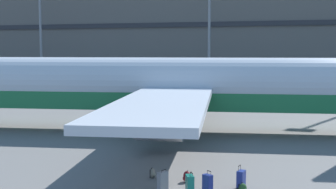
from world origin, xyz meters
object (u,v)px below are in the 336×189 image
Objects in this scene: suitcase_black at (241,179)px; backpack_red at (153,173)px; suitcase_small at (208,183)px; backpack_silver at (243,189)px; suitcase_orange at (190,185)px; airliner at (172,87)px; suitcase_navy at (163,182)px; backpack_large at (187,177)px.

backpack_red is at bearing 175.25° from suitcase_black.
suitcase_small is 1.91× the size of backpack_silver.
suitcase_orange is 1.87× the size of backpack_red.
airliner reaches higher than suitcase_navy.
backpack_large is (-2.33, 0.21, -0.16)m from suitcase_black.
backpack_red is at bearing 154.56° from suitcase_small.
suitcase_navy is 1.82× the size of backpack_large.
airliner is 13.78m from backpack_silver.
suitcase_small is at bearing -141.48° from suitcase_black.
airliner reaches higher than backpack_large.
suitcase_black is 3.23m from suitcase_navy.
suitcase_navy is at bearing -166.08° from backpack_silver.
suitcase_navy is at bearing -153.32° from suitcase_black.
suitcase_orange is (4.32, -12.79, -2.64)m from airliner.
suitcase_orange is 2.03× the size of backpack_silver.
airliner is at bearing 108.68° from suitcase_orange.
backpack_silver is (3.05, 0.76, -0.25)m from suitcase_navy.
suitcase_black is 2.05× the size of backpack_silver.
backpack_red is (-3.88, 0.32, -0.17)m from suitcase_black.
backpack_red is at bearing 138.35° from suitcase_orange.
suitcase_small is at bearing 16.45° from suitcase_navy.
backpack_silver is (4.03, -1.02, -0.02)m from backpack_red.
suitcase_orange is at bearing -71.32° from airliner.
suitcase_black is (6.10, -11.24, -2.69)m from airliner.
backpack_red reaches higher than backpack_silver.
suitcase_black reaches higher than backpack_silver.
suitcase_black is at bearing -61.52° from airliner.
suitcase_black reaches higher than suitcase_small.
backpack_large is at bearing 71.44° from suitcase_navy.
suitcase_small is (0.58, 0.59, -0.05)m from suitcase_orange.
backpack_red is at bearing 175.79° from backpack_large.
suitcase_navy is at bearing -75.81° from airliner.
backpack_large is (-2.49, 0.91, 0.03)m from backpack_silver.
suitcase_small is at bearing -25.44° from backpack_red.
airliner reaches higher than suitcase_orange.
suitcase_orange reaches higher than backpack_red.
suitcase_orange is (1.11, -0.09, -0.01)m from suitcase_navy.
airliner is at bearing 108.85° from backpack_large.
airliner reaches higher than suitcase_black.
suitcase_orange is 1.06× the size of suitcase_small.
suitcase_orange reaches higher than backpack_large.
backpack_large is (-1.14, 1.16, -0.16)m from suitcase_small.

